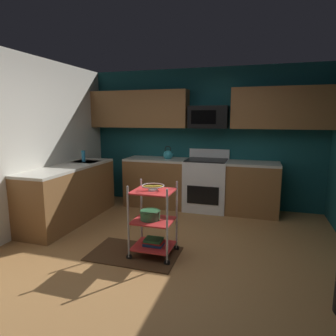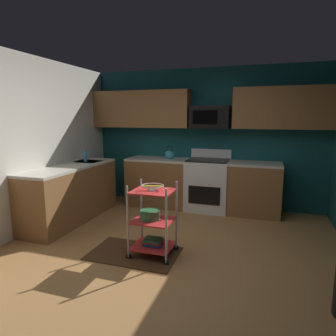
# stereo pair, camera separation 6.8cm
# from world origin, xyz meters

# --- Properties ---
(floor) EXTENTS (4.40, 4.80, 0.04)m
(floor) POSITION_xyz_m (0.00, 0.00, -0.02)
(floor) COLOR #A87542
(floor) RESTS_ON ground
(wall_back) EXTENTS (4.52, 0.06, 2.60)m
(wall_back) POSITION_xyz_m (0.00, 2.43, 1.30)
(wall_back) COLOR #14474C
(wall_back) RESTS_ON ground
(wall_left) EXTENTS (0.06, 4.80, 2.60)m
(wall_left) POSITION_xyz_m (-2.23, 0.00, 1.30)
(wall_left) COLOR silver
(wall_left) RESTS_ON ground
(counter_run) EXTENTS (3.61, 2.52, 0.92)m
(counter_run) POSITION_xyz_m (-0.78, 1.59, 0.46)
(counter_run) COLOR brown
(counter_run) RESTS_ON ground
(oven_range) EXTENTS (0.76, 0.65, 1.10)m
(oven_range) POSITION_xyz_m (0.14, 2.10, 0.48)
(oven_range) COLOR white
(oven_range) RESTS_ON ground
(upper_cabinets) EXTENTS (4.40, 0.33, 0.70)m
(upper_cabinets) POSITION_xyz_m (-0.03, 2.23, 1.85)
(upper_cabinets) COLOR brown
(microwave) EXTENTS (0.70, 0.39, 0.40)m
(microwave) POSITION_xyz_m (0.14, 2.21, 1.70)
(microwave) COLOR black
(rolling_cart) EXTENTS (0.55, 0.43, 0.91)m
(rolling_cart) POSITION_xyz_m (-0.16, 0.07, 0.45)
(rolling_cart) COLOR silver
(rolling_cart) RESTS_ON ground
(fruit_bowl) EXTENTS (0.27, 0.27, 0.07)m
(fruit_bowl) POSITION_xyz_m (-0.16, 0.07, 0.88)
(fruit_bowl) COLOR silver
(fruit_bowl) RESTS_ON rolling_cart
(mixing_bowl_large) EXTENTS (0.25, 0.25, 0.11)m
(mixing_bowl_large) POSITION_xyz_m (-0.20, 0.07, 0.52)
(mixing_bowl_large) COLOR #387F4C
(mixing_bowl_large) RESTS_ON rolling_cart
(book_stack) EXTENTS (0.26, 0.18, 0.09)m
(book_stack) POSITION_xyz_m (-0.16, 0.07, 0.17)
(book_stack) COLOR #1E4C8C
(book_stack) RESTS_ON rolling_cart
(kettle) EXTENTS (0.21, 0.18, 0.26)m
(kettle) POSITION_xyz_m (-0.60, 2.10, 1.00)
(kettle) COLOR teal
(kettle) RESTS_ON counter_run
(dish_soap_bottle) EXTENTS (0.06, 0.06, 0.20)m
(dish_soap_bottle) POSITION_xyz_m (-1.92, 1.31, 1.02)
(dish_soap_bottle) COLOR #2D8CBF
(dish_soap_bottle) RESTS_ON counter_run
(floor_rug) EXTENTS (1.10, 0.71, 0.01)m
(floor_rug) POSITION_xyz_m (-0.40, 0.02, 0.01)
(floor_rug) COLOR #472D19
(floor_rug) RESTS_ON ground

